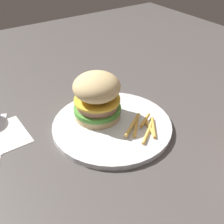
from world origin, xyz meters
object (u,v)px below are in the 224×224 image
at_px(napkin, 0,137).
at_px(plate, 112,125).
at_px(fries_pile, 144,127).
at_px(sandwich, 98,95).

bearing_deg(napkin, plate, -26.08).
relative_size(fries_pile, napkin, 0.87).
height_order(sandwich, napkin, sandwich).
bearing_deg(plate, napkin, 153.92).
xyz_separation_m(sandwich, napkin, (-0.21, 0.07, -0.06)).
bearing_deg(fries_pile, plate, 128.40).
height_order(plate, fries_pile, fries_pile).
relative_size(plate, napkin, 2.39).
height_order(plate, sandwich, sandwich).
distance_m(plate, sandwich, 0.07).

